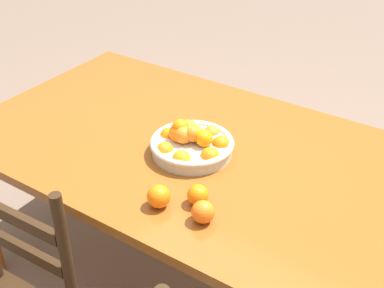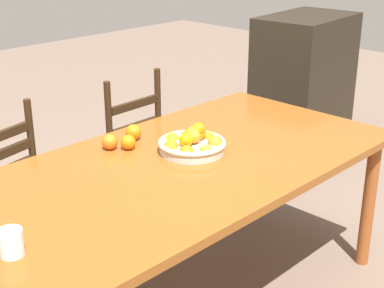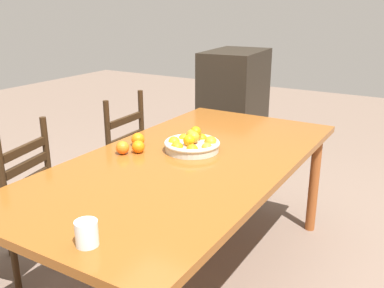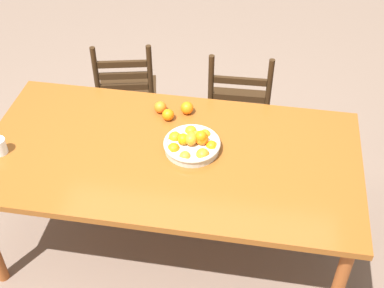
% 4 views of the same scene
% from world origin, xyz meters
% --- Properties ---
extents(ground_plane, '(12.00, 12.00, 0.00)m').
position_xyz_m(ground_plane, '(0.00, 0.00, 0.00)').
color(ground_plane, '#715C4F').
extents(dining_table, '(2.07, 1.05, 0.76)m').
position_xyz_m(dining_table, '(0.00, 0.00, 0.69)').
color(dining_table, brown).
rests_on(dining_table, ground).
extents(chair_near_window, '(0.44, 0.44, 0.97)m').
position_xyz_m(chair_near_window, '(0.31, 0.83, 0.45)').
color(chair_near_window, black).
rests_on(chair_near_window, ground).
extents(chair_by_cabinet, '(0.49, 0.49, 0.95)m').
position_xyz_m(chair_by_cabinet, '(-0.49, 0.86, 0.46)').
color(chair_by_cabinet, black).
rests_on(chair_by_cabinet, ground).
extents(cabinet, '(0.80, 0.55, 1.12)m').
position_xyz_m(cabinet, '(1.92, 0.64, 0.56)').
color(cabinet, black).
rests_on(cabinet, ground).
extents(fruit_bowl, '(0.31, 0.31, 0.13)m').
position_xyz_m(fruit_bowl, '(0.12, 0.04, 0.80)').
color(fruit_bowl, beige).
rests_on(fruit_bowl, dining_table).
extents(orange_loose_0, '(0.07, 0.07, 0.07)m').
position_xyz_m(orange_loose_0, '(-0.13, 0.34, 0.80)').
color(orange_loose_0, orange).
rests_on(orange_loose_0, dining_table).
extents(orange_loose_1, '(0.07, 0.07, 0.07)m').
position_xyz_m(orange_loose_1, '(-0.07, 0.28, 0.80)').
color(orange_loose_1, orange).
rests_on(orange_loose_1, dining_table).
extents(orange_loose_2, '(0.08, 0.08, 0.08)m').
position_xyz_m(orange_loose_2, '(0.03, 0.36, 0.80)').
color(orange_loose_2, orange).
rests_on(orange_loose_2, dining_table).
extents(drinking_glass, '(0.08, 0.08, 0.09)m').
position_xyz_m(drinking_glass, '(-0.91, -0.15, 0.81)').
color(drinking_glass, silver).
rests_on(drinking_glass, dining_table).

